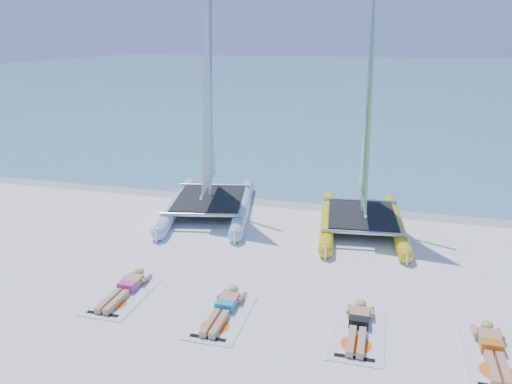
# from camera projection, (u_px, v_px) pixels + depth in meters

# --- Properties ---
(ground) EXTENTS (140.00, 140.00, 0.00)m
(ground) POSITION_uv_depth(u_px,v_px,m) (261.00, 277.00, 11.52)
(ground) COLOR white
(ground) RESTS_ON ground
(sea) EXTENTS (140.00, 115.00, 0.01)m
(sea) POSITION_uv_depth(u_px,v_px,m) (375.00, 75.00, 69.49)
(sea) COLOR #6EA9B8
(sea) RESTS_ON ground
(wet_sand_strip) EXTENTS (140.00, 1.40, 0.01)m
(wet_sand_strip) POSITION_uv_depth(u_px,v_px,m) (302.00, 203.00, 16.58)
(wet_sand_strip) COLOR beige
(wet_sand_strip) RESTS_ON ground
(catamaran_blue) EXTENTS (3.52, 5.64, 7.15)m
(catamaran_blue) POSITION_uv_depth(u_px,v_px,m) (208.00, 145.00, 15.17)
(catamaran_blue) COLOR #B3C8EB
(catamaran_blue) RESTS_ON ground
(catamaran_yellow) EXTENTS (2.83, 5.31, 6.63)m
(catamaran_yellow) POSITION_uv_depth(u_px,v_px,m) (365.00, 154.00, 14.22)
(catamaran_yellow) COLOR yellow
(catamaran_yellow) RESTS_ON ground
(towel_a) EXTENTS (1.00, 1.85, 0.02)m
(towel_a) POSITION_uv_depth(u_px,v_px,m) (122.00, 296.00, 10.63)
(towel_a) COLOR white
(towel_a) RESTS_ON ground
(sunbather_a) EXTENTS (0.37, 1.73, 0.26)m
(sunbather_a) POSITION_uv_depth(u_px,v_px,m) (126.00, 287.00, 10.78)
(sunbather_a) COLOR tan
(sunbather_a) RESTS_ON towel_a
(towel_b) EXTENTS (1.00, 1.85, 0.02)m
(towel_b) POSITION_uv_depth(u_px,v_px,m) (221.00, 317.00, 9.85)
(towel_b) COLOR white
(towel_b) RESTS_ON ground
(sunbather_b) EXTENTS (0.37, 1.73, 0.26)m
(sunbather_b) POSITION_uv_depth(u_px,v_px,m) (224.00, 307.00, 9.99)
(sunbather_b) COLOR tan
(sunbather_b) RESTS_ON towel_b
(towel_c) EXTENTS (1.00, 1.85, 0.02)m
(towel_c) POSITION_uv_depth(u_px,v_px,m) (357.00, 334.00, 9.28)
(towel_c) COLOR white
(towel_c) RESTS_ON ground
(sunbather_c) EXTENTS (0.37, 1.73, 0.26)m
(sunbather_c) POSITION_uv_depth(u_px,v_px,m) (359.00, 324.00, 9.43)
(sunbather_c) COLOR tan
(sunbather_c) RESTS_ON towel_c
(towel_d) EXTENTS (1.00, 1.85, 0.02)m
(towel_d) POSITION_uv_depth(u_px,v_px,m) (493.00, 360.00, 8.55)
(towel_d) COLOR white
(towel_d) RESTS_ON ground
(sunbather_d) EXTENTS (0.37, 1.73, 0.26)m
(sunbather_d) POSITION_uv_depth(u_px,v_px,m) (492.00, 348.00, 8.70)
(sunbather_d) COLOR tan
(sunbather_d) RESTS_ON towel_d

